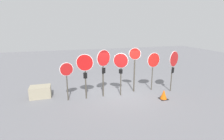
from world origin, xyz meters
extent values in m
plane|color=slate|center=(0.00, 0.00, 0.00)|extent=(40.00, 40.00, 0.00)
cylinder|color=#474238|center=(-2.94, 0.12, 0.99)|extent=(0.07, 0.07, 1.98)
cylinder|color=white|center=(-2.93, 0.07, 1.72)|extent=(0.70, 0.18, 0.71)
cylinder|color=red|center=(-2.93, 0.05, 1.72)|extent=(0.64, 0.17, 0.65)
cylinder|color=#474238|center=(-1.97, 0.08, 1.10)|extent=(0.07, 0.07, 2.20)
cylinder|color=white|center=(-1.99, 0.02, 2.02)|extent=(0.88, 0.23, 0.90)
cylinder|color=red|center=(-1.99, 0.00, 2.02)|extent=(0.82, 0.22, 0.84)
cube|color=black|center=(-1.99, 0.02, 1.33)|extent=(0.20, 0.07, 0.32)
cylinder|color=#474238|center=(-1.01, 0.08, 1.28)|extent=(0.08, 0.08, 2.56)
cylinder|color=white|center=(-0.98, 0.03, 2.21)|extent=(0.83, 0.42, 0.91)
cylinder|color=red|center=(-0.97, 0.01, 2.21)|extent=(0.77, 0.39, 0.85)
cube|color=black|center=(-0.98, 0.03, 1.51)|extent=(0.22, 0.12, 0.30)
cylinder|color=#474238|center=(-0.01, -0.03, 1.18)|extent=(0.06, 0.06, 2.35)
cylinder|color=white|center=(-0.04, -0.08, 2.04)|extent=(0.72, 0.46, 0.83)
cylinder|color=red|center=(-0.05, -0.10, 2.04)|extent=(0.67, 0.43, 0.77)
cube|color=black|center=(-0.04, -0.08, 1.43)|extent=(0.19, 0.13, 0.24)
cylinder|color=#474238|center=(0.94, 0.28, 1.27)|extent=(0.08, 0.08, 2.54)
cylinder|color=white|center=(0.92, 0.22, 2.32)|extent=(0.64, 0.30, 0.69)
cylinder|color=red|center=(0.91, 0.20, 2.32)|extent=(0.59, 0.28, 0.63)
cylinder|color=#474238|center=(2.11, 0.23, 1.16)|extent=(0.06, 0.06, 2.33)
cylinder|color=white|center=(2.12, 0.18, 1.90)|extent=(0.88, 0.16, 0.89)
cylinder|color=red|center=(2.12, 0.16, 1.90)|extent=(0.83, 0.15, 0.83)
cylinder|color=#474238|center=(3.13, -0.28, 1.17)|extent=(0.06, 0.06, 2.34)
cylinder|color=white|center=(3.15, -0.32, 2.00)|extent=(0.85, 0.43, 0.94)
cylinder|color=red|center=(3.16, -0.34, 2.00)|extent=(0.80, 0.41, 0.88)
cube|color=black|center=(3.15, -0.32, 1.32)|extent=(0.23, 0.13, 0.33)
cube|color=black|center=(2.05, -1.22, 0.01)|extent=(0.44, 0.44, 0.02)
cone|color=#E05B0C|center=(2.05, -1.22, 0.27)|extent=(0.36, 0.36, 0.51)
cube|color=#9E937A|center=(-4.38, 0.97, 0.32)|extent=(1.11, 0.77, 0.64)
camera|label=1|loc=(-3.16, -8.88, 3.91)|focal=28.00mm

